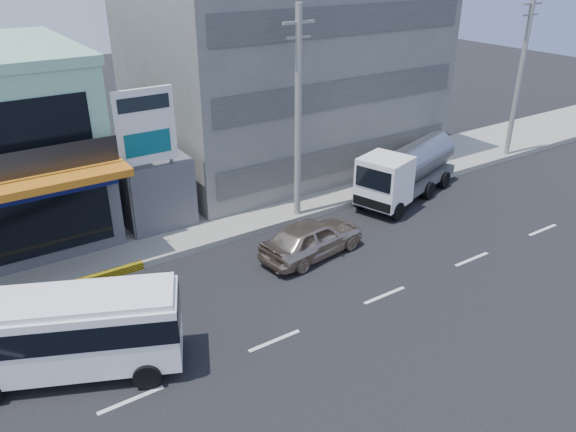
# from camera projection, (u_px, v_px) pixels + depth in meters

# --- Properties ---
(ground) EXTENTS (120.00, 120.00, 0.00)m
(ground) POSITION_uv_depth(u_px,v_px,m) (274.00, 341.00, 19.01)
(ground) COLOR black
(ground) RESTS_ON ground
(sidewalk) EXTENTS (70.00, 5.00, 0.30)m
(sidewalk) POSITION_uv_depth(u_px,v_px,m) (258.00, 206.00, 28.58)
(sidewalk) COLOR gray
(sidewalk) RESTS_ON ground
(concrete_building) EXTENTS (16.00, 12.00, 14.00)m
(concrete_building) POSITION_uv_depth(u_px,v_px,m) (281.00, 45.00, 32.25)
(concrete_building) COLOR gray
(concrete_building) RESTS_ON ground
(gap_structure) EXTENTS (3.00, 6.00, 3.50)m
(gap_structure) POSITION_uv_depth(u_px,v_px,m) (142.00, 182.00, 27.27)
(gap_structure) COLOR #4F4F55
(gap_structure) RESTS_ON ground
(satellite_dish) EXTENTS (1.50, 1.50, 0.15)m
(satellite_dish) POSITION_uv_depth(u_px,v_px,m) (146.00, 152.00, 25.73)
(satellite_dish) COLOR slate
(satellite_dish) RESTS_ON gap_structure
(billboard) EXTENTS (2.60, 0.18, 6.90)m
(billboard) POSITION_uv_depth(u_px,v_px,m) (146.00, 135.00, 23.55)
(billboard) COLOR gray
(billboard) RESTS_ON ground
(utility_pole_near) EXTENTS (1.60, 0.30, 10.00)m
(utility_pole_near) POSITION_uv_depth(u_px,v_px,m) (298.00, 117.00, 25.34)
(utility_pole_near) COLOR #999993
(utility_pole_near) RESTS_ON ground
(utility_pole_far) EXTENTS (1.60, 0.30, 10.00)m
(utility_pole_far) POSITION_uv_depth(u_px,v_px,m) (520.00, 76.00, 33.31)
(utility_pole_far) COLOR #999993
(utility_pole_far) RESTS_ON ground
(minibus) EXTENTS (6.96, 4.70, 2.79)m
(minibus) POSITION_uv_depth(u_px,v_px,m) (68.00, 329.00, 16.89)
(minibus) COLOR white
(minibus) RESTS_ON ground
(sedan) EXTENTS (5.11, 2.63, 1.66)m
(sedan) POSITION_uv_depth(u_px,v_px,m) (312.00, 238.00, 23.98)
(sedan) COLOR #BEA891
(sedan) RESTS_ON ground
(tanker_truck) EXTENTS (7.58, 4.18, 2.87)m
(tanker_truck) POSITION_uv_depth(u_px,v_px,m) (406.00, 171.00, 29.23)
(tanker_truck) COLOR white
(tanker_truck) RESTS_ON ground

